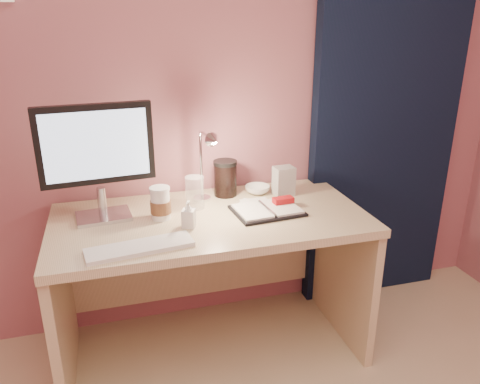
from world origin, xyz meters
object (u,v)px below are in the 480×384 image
object	(u,v)px
product_box	(284,181)
monitor	(96,152)
clear_cup	(195,193)
dark_jar	(225,180)
coffee_cup	(161,204)
bowl	(257,189)
desk_lamp	(200,161)
desk	(208,253)
keyboard	(140,247)
planner	(268,209)
lotion_bottle	(189,214)

from	to	relation	value
product_box	monitor	bearing A→B (deg)	178.60
clear_cup	product_box	distance (m)	0.46
dark_jar	product_box	world-z (taller)	dark_jar
monitor	coffee_cup	world-z (taller)	monitor
bowl	desk_lamp	distance (m)	0.39
desk	keyboard	distance (m)	0.51
planner	product_box	size ratio (longest dim) A/B	2.22
planner	keyboard	bearing A→B (deg)	-165.32
coffee_cup	dark_jar	size ratio (longest dim) A/B	0.92
clear_cup	dark_jar	distance (m)	0.22
keyboard	desk	bearing A→B (deg)	35.67
coffee_cup	planner	bearing A→B (deg)	-6.54
monitor	dark_jar	size ratio (longest dim) A/B	3.18
monitor	keyboard	xyz separation A→B (m)	(0.13, -0.35, -0.30)
coffee_cup	keyboard	bearing A→B (deg)	-112.92
coffee_cup	clear_cup	world-z (taller)	clear_cup
coffee_cup	desk_lamp	xyz separation A→B (m)	(0.20, 0.09, 0.16)
keyboard	planner	size ratio (longest dim) A/B	1.27
keyboard	desk_lamp	bearing A→B (deg)	40.79
desk	dark_jar	distance (m)	0.37
bowl	dark_jar	distance (m)	0.17
monitor	desk_lamp	size ratio (longest dim) A/B	1.40
dark_jar	desk_lamp	world-z (taller)	desk_lamp
desk_lamp	lotion_bottle	bearing A→B (deg)	-127.89
keyboard	monitor	bearing A→B (deg)	102.81
desk	desk_lamp	xyz separation A→B (m)	(-0.02, 0.04, 0.45)
monitor	coffee_cup	distance (m)	0.35
lotion_bottle	desk_lamp	size ratio (longest dim) A/B	0.32
desk	desk_lamp	distance (m)	0.45
bowl	product_box	xyz separation A→B (m)	(0.12, -0.06, 0.05)
bowl	desk_lamp	size ratio (longest dim) A/B	0.34
planner	clear_cup	bearing A→B (deg)	151.12
bowl	clear_cup	bearing A→B (deg)	-162.74
keyboard	dark_jar	distance (m)	0.67
keyboard	coffee_cup	world-z (taller)	coffee_cup
monitor	dark_jar	xyz separation A→B (m)	(0.59, 0.13, -0.22)
product_box	keyboard	bearing A→B (deg)	-156.56
desk_lamp	dark_jar	bearing A→B (deg)	26.50
monitor	desk_lamp	bearing A→B (deg)	-4.41
monitor	planner	bearing A→B (deg)	-15.87
keyboard	clear_cup	distance (m)	0.46
clear_cup	lotion_bottle	size ratio (longest dim) A/B	1.29
planner	coffee_cup	distance (m)	0.49
desk	keyboard	bearing A→B (deg)	-136.46
desk	dark_jar	bearing A→B (deg)	51.45
monitor	desk	bearing A→B (deg)	-9.71
planner	coffee_cup	xyz separation A→B (m)	(-0.48, 0.06, 0.06)
monitor	planner	distance (m)	0.80
desk_lamp	keyboard	bearing A→B (deg)	-144.16
dark_jar	clear_cup	bearing A→B (deg)	-145.26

